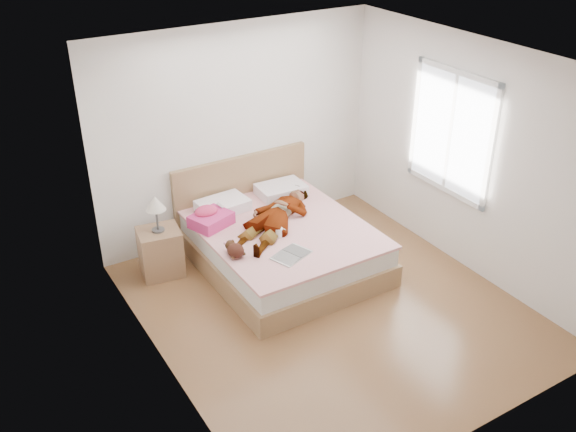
% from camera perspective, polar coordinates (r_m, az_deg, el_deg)
% --- Properties ---
extents(ground, '(4.00, 4.00, 0.00)m').
position_cam_1_polar(ground, '(6.83, 3.75, -8.09)').
color(ground, '#552F1A').
rests_on(ground, ground).
extents(woman, '(1.65, 1.41, 0.22)m').
position_cam_1_polar(woman, '(7.28, -1.11, 0.27)').
color(woman, white).
rests_on(woman, bed).
extents(hair, '(0.48, 0.57, 0.08)m').
position_cam_1_polar(hair, '(7.44, -6.65, 0.11)').
color(hair, black).
rests_on(hair, bed).
extents(phone, '(0.08, 0.09, 0.05)m').
position_cam_1_polar(phone, '(7.37, -6.05, 0.96)').
color(phone, silver).
rests_on(phone, bed).
extents(room_shell, '(4.00, 4.00, 4.00)m').
position_cam_1_polar(room_shell, '(7.35, 14.30, 7.19)').
color(room_shell, white).
rests_on(room_shell, ground).
extents(bed, '(1.80, 2.08, 1.00)m').
position_cam_1_polar(bed, '(7.40, -0.75, -2.30)').
color(bed, olive).
rests_on(bed, ground).
extents(towel, '(0.53, 0.47, 0.23)m').
position_cam_1_polar(towel, '(7.27, -6.95, -0.16)').
color(towel, '#D33978').
rests_on(towel, bed).
extents(magazine, '(0.47, 0.39, 0.02)m').
position_cam_1_polar(magazine, '(6.70, 0.31, -3.47)').
color(magazine, white).
rests_on(magazine, bed).
extents(coffee_mug, '(0.14, 0.11, 0.10)m').
position_cam_1_polar(coffee_mug, '(7.02, -0.81, -1.45)').
color(coffee_mug, white).
rests_on(coffee_mug, bed).
extents(plush_toy, '(0.18, 0.27, 0.15)m').
position_cam_1_polar(plush_toy, '(6.68, -4.76, -2.99)').
color(plush_toy, black).
rests_on(plush_toy, bed).
extents(nightstand, '(0.51, 0.47, 0.98)m').
position_cam_1_polar(nightstand, '(7.32, -11.29, -2.86)').
color(nightstand, brown).
rests_on(nightstand, ground).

